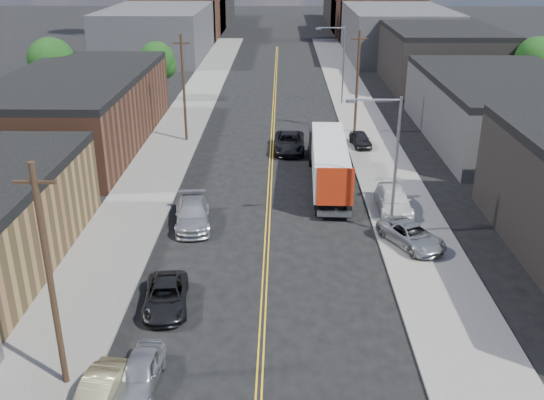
{
  "coord_description": "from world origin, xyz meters",
  "views": [
    {
      "loc": [
        0.87,
        -10.62,
        17.17
      ],
      "look_at": [
        0.31,
        24.48,
        2.5
      ],
      "focal_mm": 40.0,
      "sensor_mm": 36.0,
      "label": 1
    }
  ],
  "objects_px": {
    "car_left_c": "(166,296)",
    "car_left_d": "(192,214)",
    "semi_truck": "(328,157)",
    "car_right_lot_c": "(360,139)",
    "car_left_a": "(140,372)",
    "car_right_lot_a": "(411,235)",
    "car_left_b": "(99,392)",
    "car_ahead_truck": "(289,142)",
    "car_right_lot_b": "(393,200)"
  },
  "relations": [
    {
      "from": "car_left_c",
      "to": "car_left_d",
      "type": "bearing_deg",
      "value": 83.5
    },
    {
      "from": "semi_truck",
      "to": "car_right_lot_c",
      "type": "bearing_deg",
      "value": 69.94
    },
    {
      "from": "car_left_a",
      "to": "car_right_lot_a",
      "type": "distance_m",
      "value": 19.06
    },
    {
      "from": "car_left_b",
      "to": "car_right_lot_c",
      "type": "relative_size",
      "value": 1.01
    },
    {
      "from": "car_ahead_truck",
      "to": "semi_truck",
      "type": "bearing_deg",
      "value": -69.01
    },
    {
      "from": "car_right_lot_b",
      "to": "car_right_lot_c",
      "type": "height_order",
      "value": "car_right_lot_b"
    },
    {
      "from": "car_left_a",
      "to": "car_right_lot_c",
      "type": "relative_size",
      "value": 1.03
    },
    {
      "from": "car_left_c",
      "to": "semi_truck",
      "type": "bearing_deg",
      "value": 55.72
    },
    {
      "from": "car_right_lot_b",
      "to": "car_right_lot_c",
      "type": "distance_m",
      "value": 14.95
    },
    {
      "from": "car_left_a",
      "to": "car_left_c",
      "type": "relative_size",
      "value": 0.84
    },
    {
      "from": "semi_truck",
      "to": "car_right_lot_a",
      "type": "relative_size",
      "value": 2.98
    },
    {
      "from": "semi_truck",
      "to": "car_right_lot_a",
      "type": "height_order",
      "value": "semi_truck"
    },
    {
      "from": "car_right_lot_a",
      "to": "car_ahead_truck",
      "type": "xyz_separation_m",
      "value": [
        -7.33,
        19.11,
        -0.01
      ]
    },
    {
      "from": "car_left_b",
      "to": "car_left_d",
      "type": "height_order",
      "value": "car_left_d"
    },
    {
      "from": "car_left_b",
      "to": "car_right_lot_a",
      "type": "xyz_separation_m",
      "value": [
        15.32,
        14.29,
        0.19
      ]
    },
    {
      "from": "car_left_c",
      "to": "car_right_lot_c",
      "type": "bearing_deg",
      "value": 57.67
    },
    {
      "from": "car_right_lot_a",
      "to": "car_left_d",
      "type": "bearing_deg",
      "value": 140.67
    },
    {
      "from": "car_left_a",
      "to": "car_left_b",
      "type": "bearing_deg",
      "value": -134.66
    },
    {
      "from": "car_left_c",
      "to": "car_ahead_truck",
      "type": "xyz_separation_m",
      "value": [
        6.6,
        26.12,
        0.16
      ]
    },
    {
      "from": "car_left_b",
      "to": "car_left_c",
      "type": "distance_m",
      "value": 7.4
    },
    {
      "from": "semi_truck",
      "to": "car_left_c",
      "type": "relative_size",
      "value": 3.11
    },
    {
      "from": "semi_truck",
      "to": "car_left_b",
      "type": "height_order",
      "value": "semi_truck"
    },
    {
      "from": "car_left_b",
      "to": "car_right_lot_a",
      "type": "bearing_deg",
      "value": 50.59
    },
    {
      "from": "semi_truck",
      "to": "car_left_a",
      "type": "relative_size",
      "value": 3.68
    },
    {
      "from": "car_left_b",
      "to": "car_right_lot_b",
      "type": "distance_m",
      "value": 24.75
    },
    {
      "from": "semi_truck",
      "to": "car_right_lot_a",
      "type": "bearing_deg",
      "value": -66.28
    },
    {
      "from": "car_left_a",
      "to": "car_left_d",
      "type": "xyz_separation_m",
      "value": [
        0.0,
        16.0,
        0.13
      ]
    },
    {
      "from": "car_left_c",
      "to": "car_right_lot_a",
      "type": "bearing_deg",
      "value": 20.25
    },
    {
      "from": "car_left_d",
      "to": "car_right_lot_b",
      "type": "bearing_deg",
      "value": 1.92
    },
    {
      "from": "car_left_b",
      "to": "car_ahead_truck",
      "type": "xyz_separation_m",
      "value": [
        8.0,
        33.39,
        0.17
      ]
    },
    {
      "from": "semi_truck",
      "to": "car_right_lot_b",
      "type": "distance_m",
      "value": 7.18
    },
    {
      "from": "car_left_b",
      "to": "car_ahead_truck",
      "type": "distance_m",
      "value": 34.34
    },
    {
      "from": "car_ahead_truck",
      "to": "car_right_lot_b",
      "type": "bearing_deg",
      "value": -61.38
    },
    {
      "from": "car_left_c",
      "to": "car_left_d",
      "type": "height_order",
      "value": "car_left_d"
    },
    {
      "from": "car_left_d",
      "to": "car_right_lot_c",
      "type": "distance_m",
      "value": 21.74
    },
    {
      "from": "car_left_a",
      "to": "car_left_b",
      "type": "distance_m",
      "value": 1.89
    },
    {
      "from": "car_left_a",
      "to": "car_left_c",
      "type": "bearing_deg",
      "value": 93.21
    },
    {
      "from": "car_left_d",
      "to": "car_right_lot_b",
      "type": "distance_m",
      "value": 13.9
    },
    {
      "from": "car_right_lot_a",
      "to": "car_right_lot_b",
      "type": "xyz_separation_m",
      "value": [
        -0.22,
        5.31,
        0.09
      ]
    },
    {
      "from": "car_left_a",
      "to": "car_right_lot_a",
      "type": "relative_size",
      "value": 0.81
    },
    {
      "from": "car_left_d",
      "to": "car_right_lot_a",
      "type": "height_order",
      "value": "car_left_d"
    },
    {
      "from": "car_left_c",
      "to": "car_left_b",
      "type": "bearing_deg",
      "value": -107.4
    },
    {
      "from": "car_left_b",
      "to": "car_right_lot_b",
      "type": "height_order",
      "value": "car_right_lot_b"
    },
    {
      "from": "semi_truck",
      "to": "car_left_c",
      "type": "xyz_separation_m",
      "value": [
        -9.49,
        -18.01,
        -1.51
      ]
    },
    {
      "from": "car_right_lot_b",
      "to": "semi_truck",
      "type": "bearing_deg",
      "value": 126.76
    },
    {
      "from": "car_right_lot_a",
      "to": "car_ahead_truck",
      "type": "height_order",
      "value": "car_ahead_truck"
    },
    {
      "from": "car_left_d",
      "to": "car_ahead_truck",
      "type": "relative_size",
      "value": 0.94
    },
    {
      "from": "semi_truck",
      "to": "car_right_lot_b",
      "type": "relative_size",
      "value": 2.74
    },
    {
      "from": "car_right_lot_a",
      "to": "car_right_lot_c",
      "type": "xyz_separation_m",
      "value": [
        -0.72,
        20.25,
        -0.02
      ]
    },
    {
      "from": "car_right_lot_a",
      "to": "car_right_lot_b",
      "type": "relative_size",
      "value": 0.92
    }
  ]
}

